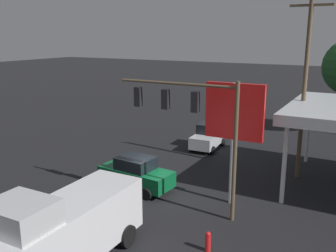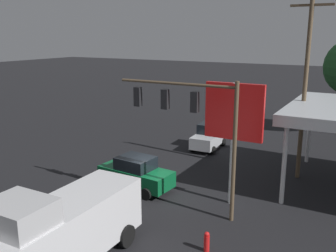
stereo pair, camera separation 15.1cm
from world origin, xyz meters
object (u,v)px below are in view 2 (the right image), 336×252
price_sign (234,116)px  utility_pole (305,86)px  delivery_truck (64,228)px  hatchback_crossing (209,137)px  traffic_signal_assembly (190,115)px  sedan_far (136,173)px  fire_hydrant (207,242)px

price_sign → utility_pole: bearing=-113.1°
delivery_truck → hatchback_crossing: (1.49, -17.19, -0.75)m
traffic_signal_assembly → price_sign: (-1.63, -1.79, -0.26)m
delivery_truck → hatchback_crossing: size_ratio=1.76×
traffic_signal_assembly → utility_pole: utility_pole is taller
price_sign → sedan_far: bearing=9.0°
hatchback_crossing → traffic_signal_assembly: bearing=14.7°
traffic_signal_assembly → price_sign: size_ratio=1.05×
price_sign → traffic_signal_assembly: bearing=47.6°
price_sign → hatchback_crossing: price_sign is taller
fire_hydrant → sedan_far: bearing=-32.8°
delivery_truck → fire_hydrant: delivery_truck is taller
delivery_truck → hatchback_crossing: bearing=-175.8°
price_sign → sedan_far: price_sign is taller
hatchback_crossing → sedan_far: 9.46m
price_sign → delivery_truck: (3.49, 8.60, -3.05)m
price_sign → hatchback_crossing: (4.98, -8.59, -3.79)m
utility_pole → hatchback_crossing: bearing=-21.8°
hatchback_crossing → fire_hydrant: hatchback_crossing is taller
traffic_signal_assembly → price_sign: bearing=-132.4°
sedan_far → fire_hydrant: bearing=151.7°
traffic_signal_assembly → price_sign: 2.43m
hatchback_crossing → sedan_far: hatchback_crossing is taller
utility_pole → delivery_truck: 15.94m
price_sign → delivery_truck: bearing=67.9°
hatchback_crossing → sedan_far: bearing=-6.2°
delivery_truck → traffic_signal_assembly: bearing=164.0°
traffic_signal_assembly → hatchback_crossing: size_ratio=1.74×
delivery_truck → sedan_far: (2.00, -7.74, -0.74)m
traffic_signal_assembly → hatchback_crossing: traffic_signal_assembly is taller
sedan_far → fire_hydrant: sedan_far is taller
traffic_signal_assembly → hatchback_crossing: 11.63m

